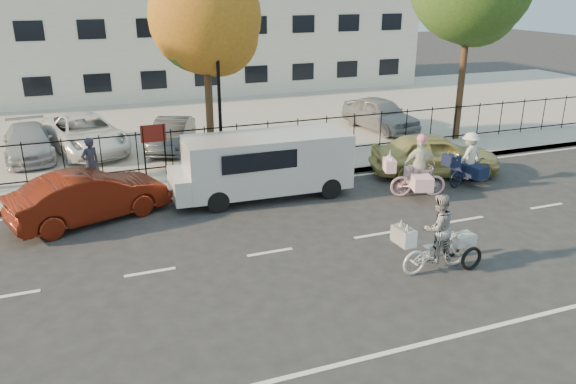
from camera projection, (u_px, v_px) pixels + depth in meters
name	position (u px, v px, depth m)	size (l,w,h in m)	color
ground	(270.00, 252.00, 14.26)	(120.00, 120.00, 0.00)	#333334
road_markings	(270.00, 252.00, 14.26)	(60.00, 9.52, 0.01)	silver
curb	(221.00, 187.00, 18.67)	(60.00, 0.10, 0.15)	#A8A399
sidewalk	(213.00, 177.00, 19.59)	(60.00, 2.20, 0.15)	#A8A399
parking_lot	(171.00, 122.00, 27.40)	(60.00, 15.60, 0.15)	#A8A399
iron_fence	(205.00, 147.00, 20.27)	(58.00, 0.06, 1.50)	black
building	(140.00, 42.00, 35.16)	(34.00, 10.00, 6.00)	silver
lamppost	(219.00, 86.00, 19.32)	(0.36, 0.36, 4.33)	black
street_sign	(154.00, 140.00, 19.13)	(0.85, 0.06, 1.80)	black
zebra_trike	(437.00, 241.00, 13.16)	(2.23, 0.87, 1.91)	white
unicorn_bike	(418.00, 174.00, 17.78)	(2.09, 1.51, 2.06)	beige
bull_bike	(468.00, 164.00, 18.84)	(2.02, 1.42, 1.82)	black
white_van	(264.00, 163.00, 17.68)	(5.68, 2.06, 2.00)	silver
red_sedan	(89.00, 196.00, 15.98)	(1.54, 4.40, 1.45)	#561509
gold_sedan	(435.00, 155.00, 19.80)	(1.79, 4.46, 1.52)	tan
pedestrian	(91.00, 163.00, 18.03)	(0.62, 0.41, 1.71)	black
lot_car_a	(28.00, 142.00, 21.37)	(1.71, 4.21, 1.22)	#ABADB3
lot_car_b	(85.00, 133.00, 22.19)	(2.38, 5.16, 1.43)	white
lot_car_c	(172.00, 135.00, 22.44)	(1.30, 3.72, 1.23)	#43474A
lot_car_d	(380.00, 114.00, 25.54)	(1.71, 4.25, 1.45)	#929499
tree_mid	(209.00, 23.00, 19.92)	(3.99, 3.99, 7.32)	#442D1D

